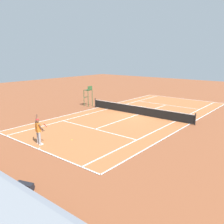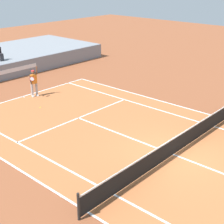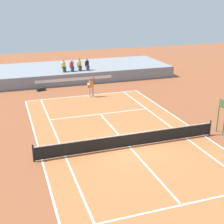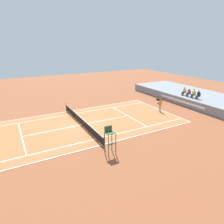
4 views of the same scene
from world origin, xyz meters
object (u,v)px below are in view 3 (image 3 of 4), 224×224
at_px(spectator_seated_1, 72,66).
at_px(tennis_player, 91,87).
at_px(spectator_seated_3, 87,65).
at_px(spectator_seated_2, 80,65).
at_px(tennis_ball, 86,104).
at_px(spectator_seated_0, 64,66).
at_px(equipment_bag, 41,89).

xyz_separation_m(spectator_seated_1, tennis_player, (0.51, -6.06, -0.89)).
height_order(spectator_seated_1, spectator_seated_3, same).
relative_size(spectator_seated_2, tennis_player, 0.61).
relative_size(spectator_seated_2, spectator_seated_3, 1.00).
bearing_deg(tennis_player, tennis_ball, -118.26).
relative_size(spectator_seated_0, spectator_seated_3, 1.00).
distance_m(spectator_seated_0, equipment_bag, 4.10).
bearing_deg(equipment_bag, spectator_seated_2, 26.67).
distance_m(spectator_seated_0, tennis_ball, 8.26).
bearing_deg(tennis_ball, spectator_seated_2, 79.94).
xyz_separation_m(tennis_ball, equipment_bag, (-3.23, 5.70, 0.13)).
bearing_deg(equipment_bag, spectator_seated_1, 31.73).
relative_size(spectator_seated_3, equipment_bag, 1.32).
height_order(spectator_seated_0, spectator_seated_1, same).
bearing_deg(spectator_seated_1, tennis_ball, -93.94).
bearing_deg(spectator_seated_0, spectator_seated_1, 0.00).
bearing_deg(tennis_ball, spectator_seated_1, 86.06).
bearing_deg(spectator_seated_3, equipment_bag, -157.05).
bearing_deg(spectator_seated_1, spectator_seated_3, 0.00).
bearing_deg(spectator_seated_0, spectator_seated_3, 0.00).
relative_size(tennis_player, equipment_bag, 2.18).
xyz_separation_m(spectator_seated_0, spectator_seated_3, (2.63, 0.00, 0.00)).
bearing_deg(spectator_seated_2, spectator_seated_0, 180.00).
xyz_separation_m(spectator_seated_0, tennis_ball, (0.33, -8.04, -1.85)).
relative_size(spectator_seated_0, equipment_bag, 1.32).
distance_m(spectator_seated_1, equipment_bag, 4.77).
xyz_separation_m(spectator_seated_3, tennis_player, (-1.23, -6.06, -0.89)).
distance_m(tennis_player, equipment_bag, 5.74).
relative_size(spectator_seated_0, spectator_seated_2, 1.00).
height_order(spectator_seated_0, tennis_player, spectator_seated_0).
height_order(spectator_seated_0, spectator_seated_2, same).
bearing_deg(spectator_seated_0, equipment_bag, -141.07).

